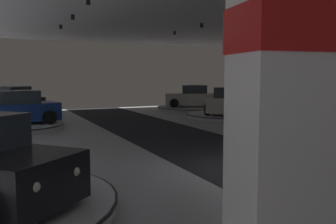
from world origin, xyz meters
name	(u,v)px	position (x,y,z in m)	size (l,w,h in m)	color
ground	(270,171)	(0.00, 0.00, -0.02)	(24.00, 44.00, 0.06)	#B2B2B7
column_right	(325,74)	(3.68, 1.48, 2.75)	(1.56, 1.56, 5.50)	silver
brand_sign_pylon	(300,175)	(-4.74, -5.80, 1.88)	(1.35, 0.82, 3.62)	slate
display_platform_deep_right	(192,108)	(6.81, 17.06, 0.16)	(5.56, 5.56, 0.28)	#B7B7BC
display_car_deep_right	(193,97)	(6.83, 17.05, 1.05)	(4.56, 3.55, 1.71)	silver
display_platform_far_right	(228,115)	(6.49, 11.60, 0.14)	(5.53, 5.53, 0.26)	silver
display_car_far_right	(229,102)	(6.51, 11.62, 1.02)	(4.33, 4.14, 1.71)	silver
display_platform_far_left	(15,127)	(-6.34, 11.66, 0.15)	(4.71, 4.71, 0.26)	silver
display_car_far_left	(15,109)	(-6.31, 11.66, 1.02)	(4.50, 2.95, 1.71)	navy
display_platform_deep_left	(10,117)	(-6.50, 15.96, 0.20)	(5.16, 5.16, 0.36)	#B7B7BC
display_car_deep_left	(9,102)	(-6.48, 15.93, 1.13)	(4.05, 4.39, 1.71)	black
visitor_walking_near	(237,127)	(0.48, 2.32, 0.91)	(0.32, 0.32, 1.59)	black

